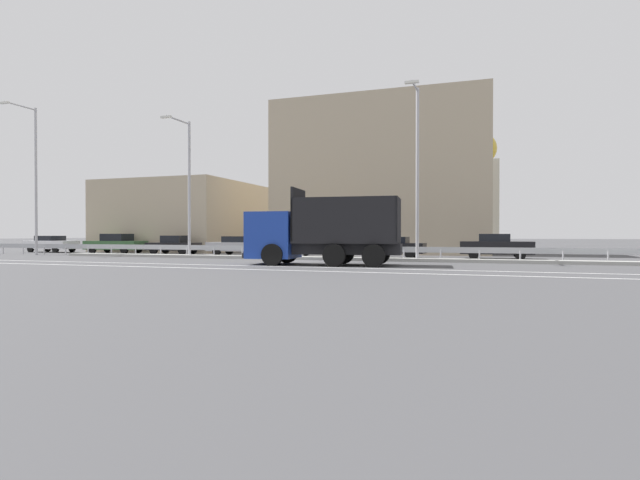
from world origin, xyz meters
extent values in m
plane|color=#424244|center=(0.00, 0.00, 0.00)|extent=(320.00, 320.00, 0.00)
cube|color=silver|center=(2.19, -4.76, 0.00)|extent=(64.30, 0.16, 0.01)
cube|color=silver|center=(2.19, -6.98, 0.00)|extent=(64.30, 0.16, 0.01)
cube|color=gray|center=(0.00, 1.54, 0.09)|extent=(35.36, 1.10, 0.18)
cube|color=#9EA0A5|center=(0.00, 2.52, 0.62)|extent=(64.30, 0.04, 0.32)
cylinder|color=#ADADB2|center=(-25.68, 2.52, 0.31)|extent=(0.09, 0.09, 0.62)
cylinder|color=#ADADB2|center=(-23.63, 2.52, 0.31)|extent=(0.09, 0.09, 0.62)
cylinder|color=#ADADB2|center=(-21.57, 2.52, 0.31)|extent=(0.09, 0.09, 0.62)
cylinder|color=#ADADB2|center=(-19.52, 2.52, 0.31)|extent=(0.09, 0.09, 0.62)
cylinder|color=#ADADB2|center=(-17.46, 2.52, 0.31)|extent=(0.09, 0.09, 0.62)
cylinder|color=#ADADB2|center=(-15.41, 2.52, 0.31)|extent=(0.09, 0.09, 0.62)
cylinder|color=#ADADB2|center=(-13.36, 2.52, 0.31)|extent=(0.09, 0.09, 0.62)
cylinder|color=#ADADB2|center=(-11.30, 2.52, 0.31)|extent=(0.09, 0.09, 0.62)
cylinder|color=#ADADB2|center=(-9.25, 2.52, 0.31)|extent=(0.09, 0.09, 0.62)
cylinder|color=#ADADB2|center=(-7.19, 2.52, 0.31)|extent=(0.09, 0.09, 0.62)
cylinder|color=#ADADB2|center=(-5.14, 2.52, 0.31)|extent=(0.09, 0.09, 0.62)
cylinder|color=#ADADB2|center=(-3.08, 2.52, 0.31)|extent=(0.09, 0.09, 0.62)
cylinder|color=#ADADB2|center=(-1.03, 2.52, 0.31)|extent=(0.09, 0.09, 0.62)
cylinder|color=#ADADB2|center=(1.03, 2.52, 0.31)|extent=(0.09, 0.09, 0.62)
cylinder|color=#ADADB2|center=(3.08, 2.52, 0.31)|extent=(0.09, 0.09, 0.62)
cylinder|color=#ADADB2|center=(5.14, 2.52, 0.31)|extent=(0.09, 0.09, 0.62)
cylinder|color=#ADADB2|center=(7.19, 2.52, 0.31)|extent=(0.09, 0.09, 0.62)
cylinder|color=#ADADB2|center=(9.25, 2.52, 0.31)|extent=(0.09, 0.09, 0.62)
cylinder|color=#ADADB2|center=(11.30, 2.52, 0.31)|extent=(0.09, 0.09, 0.62)
cylinder|color=#ADADB2|center=(13.36, 2.52, 0.31)|extent=(0.09, 0.09, 0.62)
cylinder|color=#ADADB2|center=(15.41, 2.52, 0.31)|extent=(0.09, 0.09, 0.62)
cube|color=#19389E|center=(-0.38, -3.22, 1.44)|extent=(2.45, 2.66, 2.26)
cube|color=black|center=(-1.49, -3.33, 1.84)|extent=(0.24, 2.10, 0.85)
cube|color=black|center=(-1.53, -3.33, 0.47)|extent=(0.34, 2.41, 0.24)
cube|color=black|center=(3.29, -2.85, 0.79)|extent=(5.27, 1.86, 0.53)
cube|color=black|center=(3.29, -2.85, 1.11)|extent=(5.17, 2.84, 0.12)
cube|color=black|center=(3.41, -3.98, 2.19)|extent=(4.94, 0.59, 2.04)
cube|color=black|center=(3.18, -1.73, 2.19)|extent=(4.94, 0.59, 2.04)
cube|color=black|center=(0.88, -3.09, 2.44)|extent=(0.33, 2.36, 2.55)
cube|color=black|center=(5.71, -2.61, 2.19)|extent=(0.33, 2.36, 2.04)
cylinder|color=black|center=(0.07, -4.38, 0.52)|extent=(1.07, 0.42, 1.04)
cylinder|color=black|center=(-0.17, -1.99, 0.52)|extent=(1.07, 0.42, 1.04)
cylinder|color=black|center=(3.03, -4.09, 0.52)|extent=(1.07, 0.42, 1.04)
cylinder|color=black|center=(2.79, -1.69, 0.52)|extent=(1.07, 0.42, 1.04)
cylinder|color=black|center=(4.83, -3.91, 0.52)|extent=(1.07, 0.42, 1.04)
cylinder|color=black|center=(4.59, -1.52, 0.52)|extent=(1.07, 0.42, 1.04)
cylinder|color=white|center=(4.45, 1.54, 0.17)|extent=(0.16, 0.16, 0.33)
cylinder|color=black|center=(4.45, 1.54, 0.50)|extent=(0.16, 0.16, 0.33)
cylinder|color=white|center=(4.45, 1.54, 0.84)|extent=(0.16, 0.16, 0.33)
cylinder|color=black|center=(4.45, 1.54, 1.17)|extent=(0.16, 0.16, 0.33)
cylinder|color=white|center=(4.45, 1.54, 1.50)|extent=(0.16, 0.16, 0.33)
cylinder|color=#1E4CB2|center=(4.45, 1.54, 2.07)|extent=(0.79, 0.03, 0.79)
cylinder|color=white|center=(4.45, 1.54, 2.07)|extent=(0.86, 0.02, 0.86)
cylinder|color=#ADADB2|center=(-21.29, 1.60, 5.31)|extent=(0.18, 0.18, 10.61)
cylinder|color=#ADADB2|center=(-21.29, 0.39, 10.46)|extent=(0.10, 2.42, 0.10)
cube|color=silver|center=(-21.29, -0.82, 10.38)|extent=(0.70, 0.20, 0.12)
cylinder|color=#ADADB2|center=(-8.43, 1.60, 4.34)|extent=(0.18, 0.18, 8.68)
cylinder|color=#ADADB2|center=(-8.43, 0.41, 8.53)|extent=(0.10, 2.38, 0.10)
cube|color=silver|center=(-8.43, -0.78, 8.45)|extent=(0.70, 0.20, 0.12)
cylinder|color=#ADADB2|center=(6.03, 1.55, 4.72)|extent=(0.18, 0.18, 9.44)
cylinder|color=#ADADB2|center=(6.01, 0.60, 9.29)|extent=(0.13, 1.91, 0.10)
cube|color=silver|center=(5.99, -0.36, 9.21)|extent=(0.70, 0.21, 0.12)
cube|color=silver|center=(-24.75, 6.12, 0.64)|extent=(4.60, 1.92, 0.67)
cube|color=black|center=(-24.89, 6.12, 1.17)|extent=(1.97, 1.59, 0.40)
cylinder|color=black|center=(-23.31, 6.86, 0.30)|extent=(0.61, 0.23, 0.60)
cylinder|color=black|center=(-23.39, 5.24, 0.30)|extent=(0.61, 0.23, 0.60)
cylinder|color=black|center=(-26.12, 6.99, 0.30)|extent=(0.61, 0.23, 0.60)
cylinder|color=black|center=(-26.19, 5.38, 0.30)|extent=(0.61, 0.23, 0.60)
cube|color=#335B33|center=(-18.18, 6.11, 0.64)|extent=(4.77, 2.13, 0.67)
cube|color=black|center=(-18.04, 6.12, 1.25)|extent=(2.05, 1.74, 0.56)
cylinder|color=black|center=(-19.57, 5.15, 0.30)|extent=(0.61, 0.24, 0.60)
cylinder|color=black|center=(-19.68, 6.90, 0.30)|extent=(0.61, 0.24, 0.60)
cylinder|color=black|center=(-16.69, 5.33, 0.30)|extent=(0.61, 0.24, 0.60)
cylinder|color=black|center=(-16.80, 7.08, 0.30)|extent=(0.61, 0.24, 0.60)
cube|color=black|center=(-12.81, 6.11, 0.58)|extent=(3.94, 2.03, 0.57)
cube|color=black|center=(-12.70, 6.12, 1.13)|extent=(1.72, 1.65, 0.53)
cylinder|color=black|center=(-13.93, 5.20, 0.30)|extent=(0.61, 0.25, 0.60)
cylinder|color=black|center=(-14.05, 6.84, 0.30)|extent=(0.61, 0.25, 0.60)
cylinder|color=black|center=(-11.57, 5.38, 0.30)|extent=(0.61, 0.25, 0.60)
cylinder|color=black|center=(-11.69, 7.02, 0.30)|extent=(0.61, 0.25, 0.60)
cube|color=#A3A3A8|center=(-6.97, 5.80, 0.61)|extent=(4.61, 1.96, 0.63)
cube|color=black|center=(-7.11, 5.80, 1.14)|extent=(1.94, 1.71, 0.42)
cylinder|color=black|center=(-5.56, 6.73, 0.30)|extent=(0.60, 0.21, 0.60)
cylinder|color=black|center=(-5.54, 4.90, 0.30)|extent=(0.60, 0.21, 0.60)
cylinder|color=black|center=(-8.41, 6.70, 0.30)|extent=(0.60, 0.21, 0.60)
cylinder|color=black|center=(-8.39, 4.88, 0.30)|extent=(0.60, 0.21, 0.60)
cube|color=#B27A14|center=(-1.06, 5.67, 0.60)|extent=(3.99, 1.87, 0.60)
cube|color=black|center=(-0.94, 5.68, 1.11)|extent=(1.70, 1.59, 0.42)
cylinder|color=black|center=(-2.25, 4.80, 0.30)|extent=(0.61, 0.22, 0.60)
cylinder|color=black|center=(-2.30, 6.47, 0.30)|extent=(0.61, 0.22, 0.60)
cylinder|color=black|center=(0.19, 4.88, 0.30)|extent=(0.61, 0.22, 0.60)
cylinder|color=black|center=(0.14, 6.54, 0.30)|extent=(0.61, 0.22, 0.60)
cube|color=black|center=(3.87, 5.61, 0.62)|extent=(4.18, 1.86, 0.64)
cube|color=black|center=(4.00, 5.61, 1.13)|extent=(1.77, 1.59, 0.39)
cylinder|color=black|center=(2.57, 4.80, 0.30)|extent=(0.60, 0.21, 0.60)
cylinder|color=black|center=(2.61, 6.48, 0.30)|extent=(0.60, 0.21, 0.60)
cylinder|color=black|center=(5.14, 4.74, 0.30)|extent=(0.60, 0.21, 0.60)
cylinder|color=black|center=(5.17, 6.42, 0.30)|extent=(0.60, 0.21, 0.60)
cube|color=black|center=(10.16, 6.12, 0.68)|extent=(4.19, 1.97, 0.76)
cube|color=black|center=(10.03, 6.12, 1.29)|extent=(1.77, 1.72, 0.45)
cylinder|color=black|center=(11.45, 7.05, 0.30)|extent=(0.60, 0.20, 0.60)
cylinder|color=black|center=(11.46, 5.20, 0.30)|extent=(0.60, 0.20, 0.60)
cylinder|color=black|center=(8.85, 7.03, 0.30)|extent=(0.60, 0.20, 0.60)
cylinder|color=black|center=(8.87, 5.19, 0.30)|extent=(0.60, 0.20, 0.60)
cube|color=tan|center=(-16.67, 13.73, 3.05)|extent=(11.67, 12.44, 6.10)
cube|color=tan|center=(1.67, 15.47, 5.99)|extent=(16.55, 11.63, 11.97)
cube|color=silver|center=(8.83, 26.69, 4.39)|extent=(3.60, 3.60, 8.78)
sphere|color=gold|center=(8.83, 26.69, 10.08)|extent=(3.24, 3.24, 3.24)
cone|color=gold|center=(8.83, 26.69, 11.97)|extent=(0.30, 0.30, 1.20)
camera|label=1|loc=(9.77, -25.86, 1.47)|focal=28.00mm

